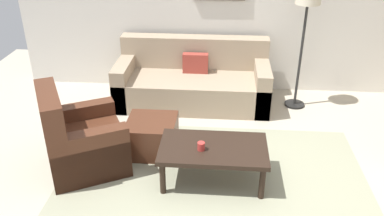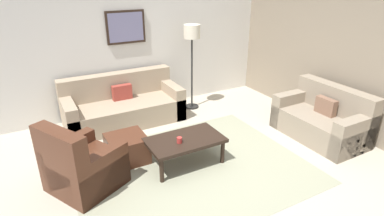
{
  "view_description": "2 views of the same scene",
  "coord_description": "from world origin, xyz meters",
  "px_view_note": "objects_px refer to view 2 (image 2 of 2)",
  "views": [
    {
      "loc": [
        0.05,
        -3.25,
        2.66
      ],
      "look_at": [
        -0.23,
        0.32,
        0.78
      ],
      "focal_mm": 37.7,
      "sensor_mm": 36.0,
      "label": 1
    },
    {
      "loc": [
        -1.84,
        -3.35,
        2.62
      ],
      "look_at": [
        0.22,
        0.4,
        0.77
      ],
      "focal_mm": 29.42,
      "sensor_mm": 36.0,
      "label": 2
    }
  ],
  "objects_px": {
    "lamp_standing": "(192,40)",
    "cup": "(179,140)",
    "ottoman": "(127,148)",
    "framed_artwork": "(126,27)",
    "couch_main": "(122,106)",
    "couch_loveseat": "(324,120)",
    "coffee_table": "(185,142)",
    "armchair_leather": "(80,169)"
  },
  "relations": [
    {
      "from": "cup",
      "to": "armchair_leather",
      "type": "bearing_deg",
      "value": 172.62
    },
    {
      "from": "coffee_table",
      "to": "lamp_standing",
      "type": "bearing_deg",
      "value": 58.45
    },
    {
      "from": "lamp_standing",
      "to": "couch_loveseat",
      "type": "bearing_deg",
      "value": -58.36
    },
    {
      "from": "ottoman",
      "to": "coffee_table",
      "type": "height_order",
      "value": "coffee_table"
    },
    {
      "from": "couch_loveseat",
      "to": "cup",
      "type": "height_order",
      "value": "couch_loveseat"
    },
    {
      "from": "couch_main",
      "to": "coffee_table",
      "type": "xyz_separation_m",
      "value": [
        0.35,
        -1.88,
        0.06
      ]
    },
    {
      "from": "ottoman",
      "to": "framed_artwork",
      "type": "height_order",
      "value": "framed_artwork"
    },
    {
      "from": "couch_main",
      "to": "couch_loveseat",
      "type": "xyz_separation_m",
      "value": [
        2.82,
        -2.28,
        0.01
      ]
    },
    {
      "from": "armchair_leather",
      "to": "ottoman",
      "type": "height_order",
      "value": "armchair_leather"
    },
    {
      "from": "armchair_leather",
      "to": "framed_artwork",
      "type": "distance_m",
      "value": 2.97
    },
    {
      "from": "couch_main",
      "to": "cup",
      "type": "height_order",
      "value": "couch_main"
    },
    {
      "from": "armchair_leather",
      "to": "cup",
      "type": "distance_m",
      "value": 1.35
    },
    {
      "from": "cup",
      "to": "framed_artwork",
      "type": "distance_m",
      "value": 2.68
    },
    {
      "from": "couch_main",
      "to": "armchair_leather",
      "type": "distance_m",
      "value": 2.09
    },
    {
      "from": "couch_main",
      "to": "armchair_leather",
      "type": "height_order",
      "value": "armchair_leather"
    },
    {
      "from": "armchair_leather",
      "to": "coffee_table",
      "type": "xyz_separation_m",
      "value": [
        1.46,
        -0.11,
        0.05
      ]
    },
    {
      "from": "ottoman",
      "to": "couch_loveseat",
      "type": "bearing_deg",
      "value": -15.42
    },
    {
      "from": "cup",
      "to": "lamp_standing",
      "type": "relative_size",
      "value": 0.05
    },
    {
      "from": "armchair_leather",
      "to": "lamp_standing",
      "type": "height_order",
      "value": "lamp_standing"
    },
    {
      "from": "coffee_table",
      "to": "framed_artwork",
      "type": "distance_m",
      "value": 2.67
    },
    {
      "from": "couch_loveseat",
      "to": "coffee_table",
      "type": "relative_size",
      "value": 1.34
    },
    {
      "from": "couch_main",
      "to": "ottoman",
      "type": "xyz_separation_m",
      "value": [
        -0.37,
        -1.4,
        -0.09
      ]
    },
    {
      "from": "couch_main",
      "to": "lamp_standing",
      "type": "xyz_separation_m",
      "value": [
        1.46,
        -0.07,
        1.11
      ]
    },
    {
      "from": "armchair_leather",
      "to": "coffee_table",
      "type": "relative_size",
      "value": 0.98
    },
    {
      "from": "couch_loveseat",
      "to": "coffee_table",
      "type": "height_order",
      "value": "couch_loveseat"
    },
    {
      "from": "ottoman",
      "to": "cup",
      "type": "height_order",
      "value": "cup"
    },
    {
      "from": "couch_loveseat",
      "to": "framed_artwork",
      "type": "xyz_separation_m",
      "value": [
        -2.5,
        2.71,
        1.38
      ]
    },
    {
      "from": "couch_main",
      "to": "framed_artwork",
      "type": "relative_size",
      "value": 2.87
    },
    {
      "from": "coffee_table",
      "to": "framed_artwork",
      "type": "bearing_deg",
      "value": 90.64
    },
    {
      "from": "couch_main",
      "to": "cup",
      "type": "relative_size",
      "value": 25.35
    },
    {
      "from": "coffee_table",
      "to": "couch_loveseat",
      "type": "bearing_deg",
      "value": -8.99
    },
    {
      "from": "couch_loveseat",
      "to": "ottoman",
      "type": "relative_size",
      "value": 2.64
    },
    {
      "from": "armchair_leather",
      "to": "framed_artwork",
      "type": "bearing_deg",
      "value": 57.1
    },
    {
      "from": "couch_main",
      "to": "lamp_standing",
      "type": "distance_m",
      "value": 1.84
    },
    {
      "from": "cup",
      "to": "couch_main",
      "type": "bearing_deg",
      "value": 96.75
    },
    {
      "from": "ottoman",
      "to": "armchair_leather",
      "type": "bearing_deg",
      "value": -152.38
    },
    {
      "from": "couch_main",
      "to": "lamp_standing",
      "type": "relative_size",
      "value": 1.25
    },
    {
      "from": "ottoman",
      "to": "framed_artwork",
      "type": "relative_size",
      "value": 0.75
    },
    {
      "from": "cup",
      "to": "framed_artwork",
      "type": "relative_size",
      "value": 0.11
    },
    {
      "from": "lamp_standing",
      "to": "cup",
      "type": "bearing_deg",
      "value": -123.3
    },
    {
      "from": "cup",
      "to": "lamp_standing",
      "type": "distance_m",
      "value": 2.44
    },
    {
      "from": "coffee_table",
      "to": "lamp_standing",
      "type": "distance_m",
      "value": 2.37
    }
  ]
}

